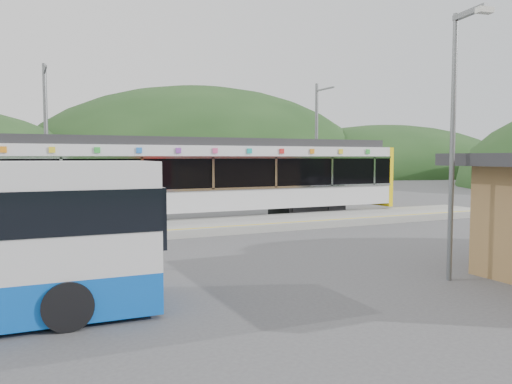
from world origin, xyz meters
name	(u,v)px	position (x,y,z in m)	size (l,w,h in m)	color
ground	(277,240)	(0.00, 0.00, 0.00)	(120.00, 120.00, 0.00)	#4C4C4F
hills	(337,215)	(6.19, 5.29, 0.00)	(146.00, 149.00, 26.00)	#1E3D19
platform	(240,224)	(0.00, 3.30, 0.15)	(26.00, 3.20, 0.30)	#9E9E99
yellow_line	(253,225)	(0.00, 2.00, 0.30)	(26.00, 0.10, 0.01)	yellow
train	(191,176)	(-1.17, 6.00, 2.06)	(20.44, 3.01, 3.74)	black
catenary_mast_west	(46,140)	(-7.00, 8.56, 3.65)	(0.18, 1.80, 7.00)	slate
catenary_mast_east	(317,144)	(7.00, 8.56, 3.65)	(0.18, 1.80, 7.00)	slate
lamp_post	(457,123)	(1.04, -6.90, 3.69)	(0.38, 1.11, 6.18)	slate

